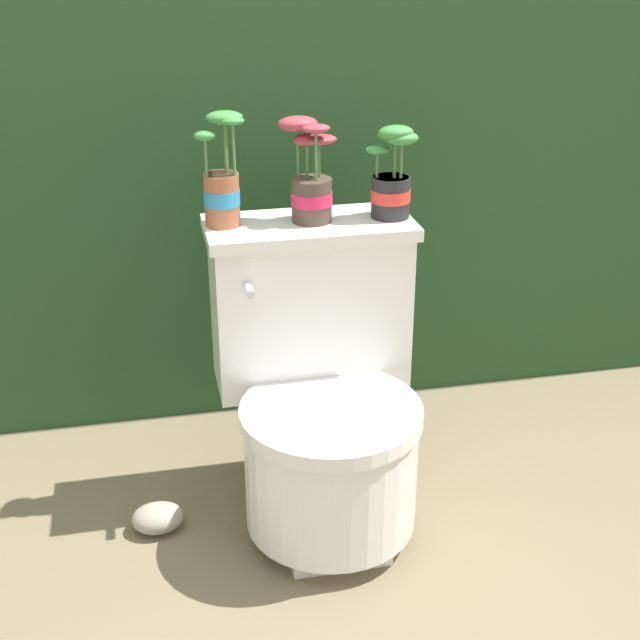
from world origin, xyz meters
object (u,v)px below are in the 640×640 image
garden_stone (158,518)px  toilet (322,395)px  potted_plant_middle (392,178)px  potted_plant_left (222,180)px  potted_plant_midleft (310,180)px

garden_stone → toilet: bearing=0.3°
potted_plant_middle → garden_stone: (-0.62, -0.14, -0.80)m
potted_plant_left → garden_stone: 0.85m
potted_plant_left → potted_plant_middle: size_ratio=1.19×
toilet → potted_plant_midleft: potted_plant_midleft is taller
potted_plant_middle → toilet: bearing=-145.8°
potted_plant_midleft → potted_plant_middle: (0.20, -0.01, -0.00)m
toilet → potted_plant_midleft: size_ratio=2.97×
potted_plant_midleft → potted_plant_middle: potted_plant_midleft is taller
potted_plant_left → potted_plant_middle: (0.40, -0.03, -0.01)m
toilet → potted_plant_middle: (0.20, 0.14, 0.50)m
potted_plant_left → potted_plant_middle: 0.40m
potted_plant_midleft → garden_stone: bearing=-160.1°
garden_stone → potted_plant_midleft: bearing=19.9°
potted_plant_left → potted_plant_middle: potted_plant_left is taller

